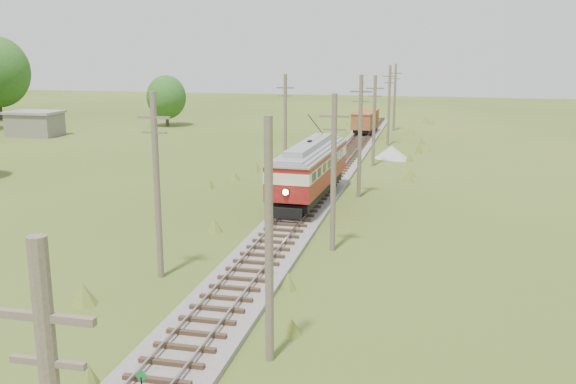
% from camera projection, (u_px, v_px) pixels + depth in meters
% --- Properties ---
extents(railbed_main, '(3.60, 96.00, 0.57)m').
position_uv_depth(railbed_main, '(323.00, 184.00, 51.26)').
color(railbed_main, '#605B54').
rests_on(railbed_main, ground).
extents(switch_marker, '(0.45, 0.06, 1.08)m').
position_uv_depth(switch_marker, '(142.00, 382.00, 20.33)').
color(switch_marker, black).
rests_on(switch_marker, ground).
extents(streetcar, '(3.50, 12.93, 5.87)m').
position_uv_depth(streetcar, '(310.00, 166.00, 45.25)').
color(streetcar, black).
rests_on(streetcar, ground).
extents(gondola, '(2.79, 7.53, 2.46)m').
position_uv_depth(gondola, '(365.00, 120.00, 79.89)').
color(gondola, black).
rests_on(gondola, ground).
extents(gravel_pile, '(3.50, 3.71, 1.27)m').
position_uv_depth(gravel_pile, '(393.00, 153.00, 63.95)').
color(gravel_pile, gray).
rests_on(gravel_pile, ground).
extents(utility_pole_r_1, '(0.30, 0.30, 8.80)m').
position_uv_depth(utility_pole_r_1, '(269.00, 243.00, 22.10)').
color(utility_pole_r_1, brown).
rests_on(utility_pole_r_1, ground).
extents(utility_pole_r_2, '(1.60, 0.30, 8.60)m').
position_uv_depth(utility_pole_r_2, '(334.00, 172.00, 34.40)').
color(utility_pole_r_2, brown).
rests_on(utility_pole_r_2, ground).
extents(utility_pole_r_3, '(1.60, 0.30, 9.00)m').
position_uv_depth(utility_pole_r_3, '(360.00, 136.00, 46.72)').
color(utility_pole_r_3, brown).
rests_on(utility_pole_r_3, ground).
extents(utility_pole_r_4, '(1.60, 0.30, 8.40)m').
position_uv_depth(utility_pole_r_4, '(374.00, 120.00, 59.18)').
color(utility_pole_r_4, brown).
rests_on(utility_pole_r_4, ground).
extents(utility_pole_r_5, '(1.60, 0.30, 8.90)m').
position_uv_depth(utility_pole_r_5, '(389.00, 105.00, 71.39)').
color(utility_pole_r_5, brown).
rests_on(utility_pole_r_5, ground).
extents(utility_pole_r_6, '(1.60, 0.30, 8.70)m').
position_uv_depth(utility_pole_r_6, '(395.00, 97.00, 83.81)').
color(utility_pole_r_6, brown).
rests_on(utility_pole_r_6, ground).
extents(utility_pole_l_a, '(1.60, 0.30, 9.00)m').
position_uv_depth(utility_pole_l_a, '(157.00, 185.00, 30.29)').
color(utility_pole_l_a, brown).
rests_on(utility_pole_l_a, ground).
extents(utility_pole_l_b, '(1.60, 0.30, 8.60)m').
position_uv_depth(utility_pole_l_b, '(285.00, 122.00, 57.00)').
color(utility_pole_l_b, brown).
rests_on(utility_pole_l_b, ground).
extents(tree_mid_a, '(5.46, 5.46, 7.03)m').
position_uv_depth(tree_mid_a, '(166.00, 97.00, 88.81)').
color(tree_mid_a, '#38281C').
rests_on(tree_mid_a, ground).
extents(shed, '(6.40, 4.40, 3.10)m').
position_uv_depth(shed, '(35.00, 123.00, 79.62)').
color(shed, slate).
rests_on(shed, ground).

